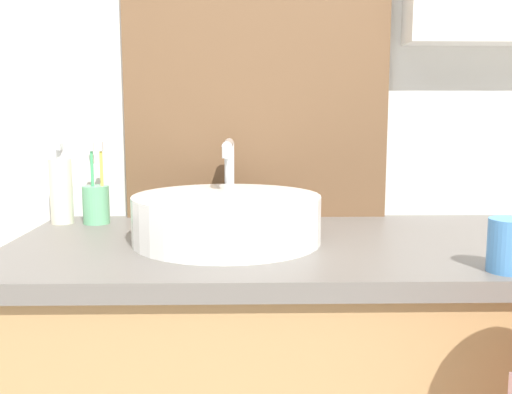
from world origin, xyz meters
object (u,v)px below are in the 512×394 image
sink_basin (227,217)px  soap_dispenser (61,190)px  toothbrush_holder (96,202)px  drinking_cup (509,245)px

sink_basin → soap_dispenser: 0.46m
toothbrush_holder → drinking_cup: size_ratio=2.20×
toothbrush_holder → soap_dispenser: bearing=177.5°
sink_basin → toothbrush_holder: (-0.32, 0.20, 0.00)m
toothbrush_holder → soap_dispenser: toothbrush_holder is taller
toothbrush_holder → drinking_cup: bearing=-29.0°
soap_dispenser → toothbrush_holder: bearing=-2.5°
soap_dispenser → drinking_cup: soap_dispenser is taller
sink_basin → drinking_cup: bearing=-26.7°
soap_dispenser → drinking_cup: size_ratio=2.16×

